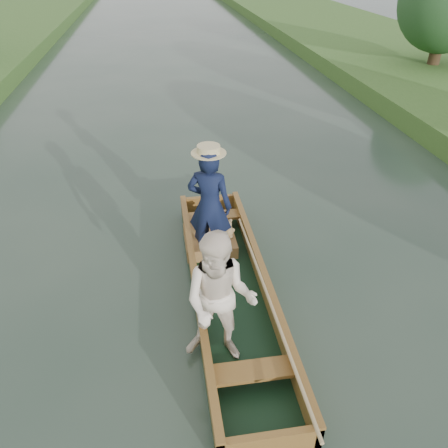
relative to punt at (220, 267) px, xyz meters
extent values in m
plane|color=#283D30|center=(0.17, 0.12, -0.72)|extent=(120.00, 120.00, 0.00)
cylinder|color=#47331E|center=(9.97, 11.30, 0.45)|extent=(0.44, 0.44, 2.34)
sphere|color=#1C441B|center=(9.97, 11.30, 2.02)|extent=(3.47, 3.47, 3.47)
cube|color=black|center=(0.17, 0.12, -0.68)|extent=(1.10, 5.00, 0.08)
cube|color=olive|center=(-0.34, 0.12, -0.48)|extent=(0.08, 5.00, 0.32)
cube|color=olive|center=(0.68, 0.12, -0.48)|extent=(0.08, 5.00, 0.32)
cube|color=olive|center=(0.17, 2.58, -0.48)|extent=(1.10, 0.08, 0.32)
cube|color=olive|center=(0.17, -2.34, -0.48)|extent=(1.10, 0.08, 0.32)
cube|color=olive|center=(-0.34, 0.12, -0.30)|extent=(0.10, 5.00, 0.04)
cube|color=olive|center=(0.68, 0.12, -0.30)|extent=(0.10, 5.00, 0.04)
cube|color=olive|center=(0.17, 2.02, -0.42)|extent=(0.94, 0.30, 0.05)
cube|color=olive|center=(0.17, -1.48, -0.42)|extent=(0.94, 0.30, 0.05)
imported|color=#101835|center=(0.00, 1.11, 0.33)|extent=(0.83, 0.71, 1.95)
cylinder|color=beige|center=(0.00, 1.11, 1.27)|extent=(0.52, 0.52, 0.12)
imported|color=white|center=(-0.14, -0.98, 0.28)|extent=(1.05, 0.92, 1.83)
cube|color=#A44F34|center=(0.03, 1.41, -0.53)|extent=(0.85, 0.90, 0.22)
sphere|color=#A58757|center=(0.32, 1.31, -0.31)|extent=(0.21, 0.21, 0.21)
sphere|color=#A58757|center=(0.32, 1.30, -0.15)|extent=(0.15, 0.15, 0.15)
sphere|color=#A58757|center=(0.26, 1.30, -0.08)|extent=(0.06, 0.06, 0.06)
sphere|color=#A58757|center=(0.37, 1.30, -0.08)|extent=(0.06, 0.06, 0.06)
sphere|color=#A58757|center=(0.32, 1.24, -0.17)|extent=(0.06, 0.06, 0.06)
sphere|color=#A58757|center=(0.22, 1.29, -0.27)|extent=(0.07, 0.07, 0.07)
sphere|color=#A58757|center=(0.41, 1.29, -0.27)|extent=(0.07, 0.07, 0.07)
sphere|color=#A58757|center=(0.26, 1.28, -0.39)|extent=(0.08, 0.08, 0.08)
sphere|color=#A58757|center=(0.37, 1.28, -0.39)|extent=(0.08, 0.08, 0.08)
cylinder|color=silver|center=(0.07, 2.02, -0.39)|extent=(0.07, 0.07, 0.01)
cylinder|color=silver|center=(0.07, 2.02, -0.35)|extent=(0.01, 0.01, 0.08)
ellipsoid|color=silver|center=(0.07, 2.02, -0.29)|extent=(0.09, 0.09, 0.05)
cylinder|color=tan|center=(0.60, -0.44, -0.26)|extent=(0.04, 4.28, 0.19)
camera|label=1|loc=(-0.68, -4.75, 3.80)|focal=35.00mm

